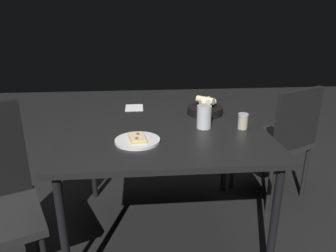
# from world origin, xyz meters

# --- Properties ---
(ground) EXTENTS (8.00, 8.00, 0.00)m
(ground) POSITION_xyz_m (0.00, 0.00, 0.00)
(ground) COLOR black
(dining_table) EXTENTS (1.06, 1.13, 0.73)m
(dining_table) POSITION_xyz_m (0.00, 0.00, 0.68)
(dining_table) COLOR black
(dining_table) RESTS_ON ground
(pizza_plate) EXTENTS (0.23, 0.23, 0.04)m
(pizza_plate) POSITION_xyz_m (-0.22, 0.15, 0.74)
(pizza_plate) COLOR white
(pizza_plate) RESTS_ON dining_table
(bread_basket) EXTENTS (0.23, 0.23, 0.11)m
(bread_basket) POSITION_xyz_m (0.22, -0.28, 0.77)
(bread_basket) COLOR black
(bread_basket) RESTS_ON dining_table
(beer_glass) EXTENTS (0.08, 0.08, 0.13)m
(beer_glass) POSITION_xyz_m (-0.04, -0.22, 0.79)
(beer_glass) COLOR silver
(beer_glass) RESTS_ON dining_table
(pepper_shaker) EXTENTS (0.06, 0.06, 0.09)m
(pepper_shaker) POSITION_xyz_m (-0.07, -0.44, 0.77)
(pepper_shaker) COLOR #BFB299
(pepper_shaker) RESTS_ON dining_table
(napkin) EXTENTS (0.16, 0.12, 0.00)m
(napkin) POSITION_xyz_m (0.40, 0.18, 0.73)
(napkin) COLOR white
(napkin) RESTS_ON dining_table
(chair_near) EXTENTS (0.59, 0.59, 0.88)m
(chair_near) POSITION_xyz_m (0.34, -0.87, 0.51)
(chair_near) COLOR #262626
(chair_near) RESTS_ON ground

